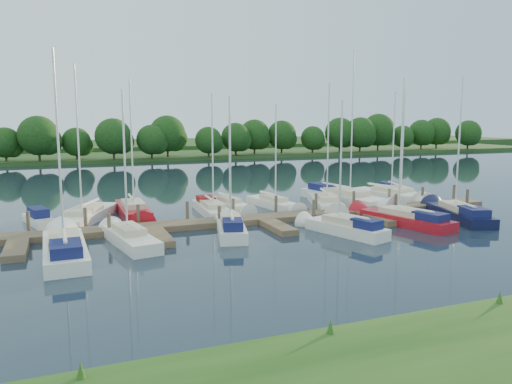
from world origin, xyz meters
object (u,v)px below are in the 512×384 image
object	(u,v)px
dock	(265,221)
sailboat_s_2	(231,229)
motorboat	(39,220)
sailboat_n_5	(229,206)

from	to	relation	value
dock	sailboat_s_2	xyz separation A→B (m)	(-3.34, -2.22, 0.14)
motorboat	sailboat_s_2	xyz separation A→B (m)	(11.71, -7.68, 0.02)
motorboat	sailboat_n_5	size ratio (longest dim) A/B	0.55
motorboat	sailboat_s_2	size ratio (longest dim) A/B	0.49
dock	sailboat_n_5	size ratio (longest dim) A/B	4.87
dock	motorboat	world-z (taller)	motorboat
sailboat_s_2	sailboat_n_5	bearing A→B (deg)	86.90
sailboat_s_2	motorboat	bearing A→B (deg)	161.53
sailboat_n_5	sailboat_s_2	world-z (taller)	sailboat_s_2
dock	sailboat_s_2	size ratio (longest dim) A/B	4.30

